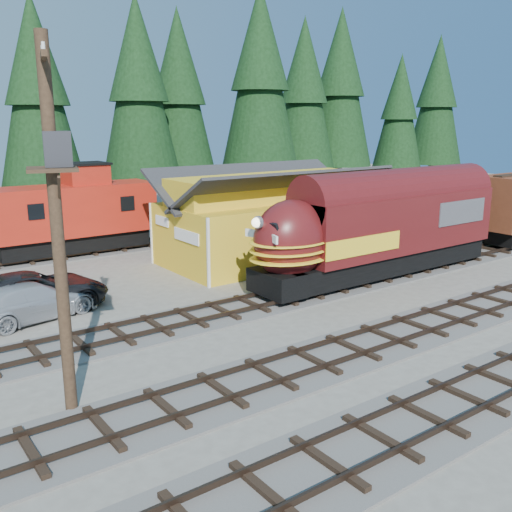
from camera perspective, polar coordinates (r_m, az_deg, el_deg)
ground at (r=25.85m, az=15.82°, el=-4.68°), size 120.00×120.00×0.00m
track_siding at (r=35.98m, az=20.73°, el=0.10°), size 68.00×3.20×0.33m
track_spur at (r=35.16m, az=-19.39°, el=-0.08°), size 32.00×3.20×0.33m
depot at (r=32.47m, az=1.46°, el=4.84°), size 12.80×7.00×5.30m
conifer_backdrop at (r=47.20m, az=-4.39°, el=16.04°), size 80.46×22.14×16.67m
locomotive at (r=28.83m, az=11.71°, el=2.39°), size 15.18×3.02×4.13m
caboose at (r=35.05m, az=-17.83°, el=4.04°), size 9.57×2.78×4.98m
utility_pole at (r=15.42m, az=-19.32°, el=4.68°), size 1.49×2.37×9.92m
pickup_truck_a at (r=25.42m, az=-21.48°, el=-3.39°), size 6.25×2.98×1.72m
pickup_truck_b at (r=24.54m, az=-21.53°, el=-4.20°), size 5.67×3.28×1.55m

